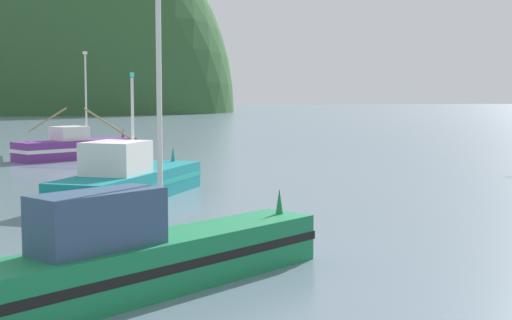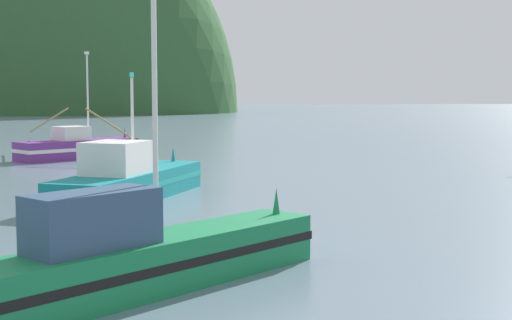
% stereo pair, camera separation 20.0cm
% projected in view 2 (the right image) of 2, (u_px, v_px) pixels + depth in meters
% --- Properties ---
extents(hill_mid_right, '(82.49, 66.00, 100.68)m').
position_uv_depth(hill_mid_right, '(66.00, 112.00, 174.08)').
color(hill_mid_right, '#2D562D').
rests_on(hill_mid_right, ground).
extents(fishing_boat_green, '(9.20, 9.36, 6.80)m').
position_uv_depth(fishing_boat_green, '(118.00, 264.00, 15.65)').
color(fishing_boat_green, '#197A47').
rests_on(fishing_boat_green, ground).
extents(fishing_boat_purple, '(9.02, 10.09, 7.29)m').
position_uv_depth(fishing_boat_purple, '(77.00, 147.00, 49.48)').
color(fishing_boat_purple, '#6B2D84').
rests_on(fishing_boat_purple, ground).
extents(fishing_boat_teal, '(5.65, 10.16, 5.31)m').
position_uv_depth(fishing_boat_teal, '(129.00, 180.00, 30.24)').
color(fishing_boat_teal, '#147F84').
rests_on(fishing_boat_teal, ground).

